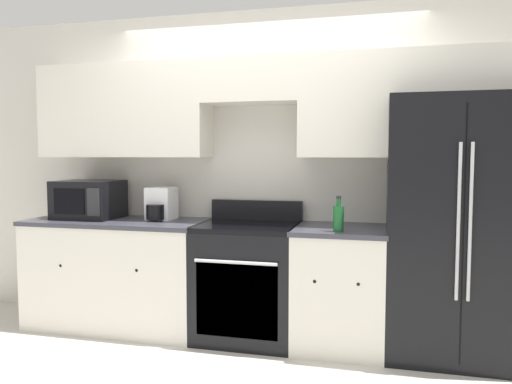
{
  "coord_description": "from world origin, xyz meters",
  "views": [
    {
      "loc": [
        0.93,
        -3.36,
        1.43
      ],
      "look_at": [
        0.0,
        0.31,
        1.14
      ],
      "focal_mm": 35.0,
      "sensor_mm": 36.0,
      "label": 1
    }
  ],
  "objects_px": {
    "oven_range": "(248,281)",
    "microwave": "(89,199)",
    "refrigerator": "(455,228)",
    "bottle": "(338,217)"
  },
  "relations": [
    {
      "from": "oven_range",
      "to": "microwave",
      "type": "relative_size",
      "value": 2.11
    },
    {
      "from": "oven_range",
      "to": "microwave",
      "type": "xyz_separation_m",
      "value": [
        -1.39,
        0.03,
        0.6
      ]
    },
    {
      "from": "oven_range",
      "to": "microwave",
      "type": "bearing_deg",
      "value": 178.62
    },
    {
      "from": "refrigerator",
      "to": "bottle",
      "type": "xyz_separation_m",
      "value": [
        -0.8,
        -0.26,
        0.08
      ]
    },
    {
      "from": "refrigerator",
      "to": "bottle",
      "type": "distance_m",
      "value": 0.84
    },
    {
      "from": "oven_range",
      "to": "bottle",
      "type": "xyz_separation_m",
      "value": [
        0.71,
        -0.2,
        0.54
      ]
    },
    {
      "from": "bottle",
      "to": "oven_range",
      "type": "bearing_deg",
      "value": 164.48
    },
    {
      "from": "oven_range",
      "to": "bottle",
      "type": "bearing_deg",
      "value": -15.52
    },
    {
      "from": "refrigerator",
      "to": "microwave",
      "type": "bearing_deg",
      "value": -179.39
    },
    {
      "from": "oven_range",
      "to": "bottle",
      "type": "distance_m",
      "value": 0.91
    }
  ]
}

